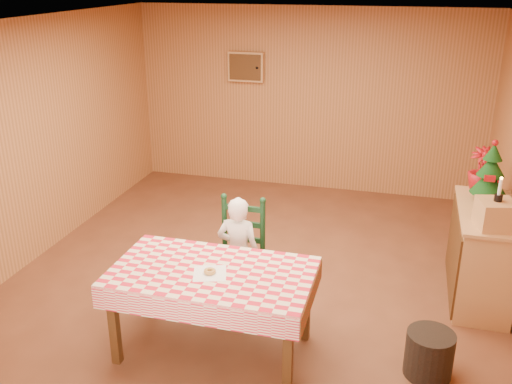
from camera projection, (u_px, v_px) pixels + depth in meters
The scene contains 13 objects.
ground at pixel (251, 284), 5.92m from camera, with size 6.00×6.00×0.00m, color brown.
cabin_walls at pixel (264, 99), 5.73m from camera, with size 5.10×6.05×2.65m.
dining_table at pixel (212, 279), 4.65m from camera, with size 1.66×0.96×0.77m.
ladder_chair at pixel (240, 256), 5.42m from camera, with size 0.44×0.40×1.08m.
seated_child at pixel (238, 253), 5.35m from camera, with size 0.41×0.27×1.12m, color white.
napkin at pixel (210, 273), 4.57m from camera, with size 0.26×0.26×0.00m, color white.
donut at pixel (210, 271), 4.56m from camera, with size 0.10×0.10×0.03m, color #B68741.
shelf_unit at pixel (481, 254), 5.54m from camera, with size 0.54×1.24×0.93m.
crate at pixel (496, 214), 4.97m from camera, with size 0.30×0.30×0.25m, color tan.
christmas_tree at pixel (490, 174), 5.49m from camera, with size 0.34×0.34×0.62m.
flower_arrangement at pixel (481, 169), 5.80m from camera, with size 0.25×0.25×0.45m, color maroon.
candle_set at pixel (499, 194), 4.90m from camera, with size 0.07×0.07×0.22m.
storage_bin at pixel (429, 354), 4.53m from camera, with size 0.38×0.38×0.38m, color black.
Camera 1 is at (1.41, -4.97, 3.04)m, focal length 40.00 mm.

